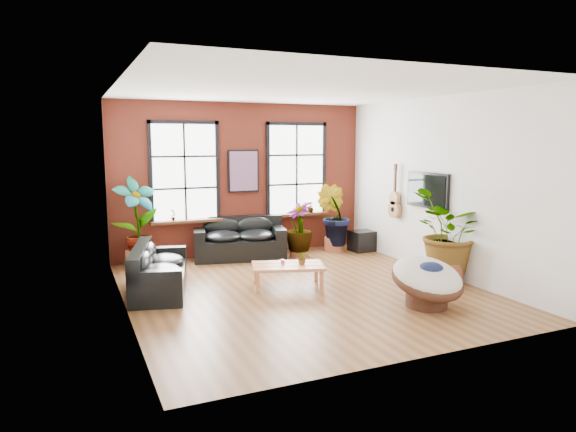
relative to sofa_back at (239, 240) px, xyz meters
The scene contains 19 objects.
room 3.03m from the sofa_back, 85.21° to the right, with size 6.04×6.54×3.54m.
sofa_back is the anchor object (origin of this frame).
sofa_left 2.92m from the sofa_back, 137.81° to the right, with size 1.33×2.20×0.81m.
coffee_table 2.60m from the sofa_back, 88.24° to the right, with size 1.44×1.08×0.50m.
papasan_chair 4.83m from the sofa_back, 69.75° to the right, with size 1.18×1.20×0.86m.
poster 1.58m from the sofa_back, 54.77° to the left, with size 0.74×0.06×0.98m.
tv_wall_unit 4.05m from the sofa_back, 35.61° to the right, with size 0.13×1.86×1.20m.
media_box 3.01m from the sofa_back, ahead, with size 0.62×0.52×0.49m.
pot_back_left 2.25m from the sofa_back, behind, with size 0.60×0.60×0.37m.
pot_back_right 2.34m from the sofa_back, ahead, with size 0.60×0.60×0.34m.
pot_right_wall 4.61m from the sofa_back, 50.49° to the right, with size 0.66×0.66×0.40m.
pot_mid 1.40m from the sofa_back, 17.42° to the right, with size 0.54×0.54×0.32m.
floor_plant_back_left 2.31m from the sofa_back, behind, with size 0.93×0.63×1.77m, color #143C10.
floor_plant_back_right 2.35m from the sofa_back, ahead, with size 0.80×0.64×1.45m, color #143C10.
floor_plant_right_wall 4.62m from the sofa_back, 50.04° to the right, with size 1.43×1.24×1.59m, color #143C10.
floor_plant_mid 1.39m from the sofa_back, 19.12° to the right, with size 0.63×0.63×1.12m, color #143C10.
table_plant 2.70m from the sofa_back, 83.06° to the right, with size 0.23×0.20×0.25m, color #143C10.
sill_plant_left 1.57m from the sofa_back, 169.22° to the left, with size 0.14×0.10×0.27m, color #143C10.
sill_plant_right 2.04m from the sofa_back, ahead, with size 0.15×0.15×0.27m, color #143C10.
Camera 1 is at (-3.75, -8.07, 2.63)m, focal length 32.00 mm.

